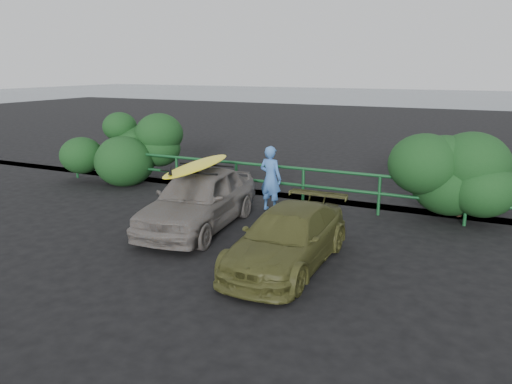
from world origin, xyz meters
TOP-DOWN VIEW (x-y plane):
  - ground at (0.00, 0.00)m, footprint 80.00×80.00m
  - ocean at (0.00, 60.00)m, footprint 200.00×200.00m
  - guardrail at (0.00, 5.00)m, footprint 14.00×0.08m
  - shrub_left at (-4.80, 5.40)m, footprint 3.20×2.40m
  - shrub_right at (5.00, 5.50)m, footprint 3.20×2.40m
  - sedan at (-0.50, 2.23)m, footprint 2.04×4.15m
  - olive_vehicle at (2.18, 1.02)m, footprint 1.48×3.64m
  - man at (0.39, 4.25)m, footprint 0.66×0.49m
  - roof_rack at (-0.50, 2.23)m, footprint 1.46×1.10m
  - surfboard at (-0.50, 2.23)m, footprint 0.95×3.05m

SIDE VIEW (x-z plane):
  - ground at x=0.00m, z-range 0.00..0.00m
  - ocean at x=0.00m, z-range 0.00..0.00m
  - guardrail at x=0.00m, z-range 0.00..1.04m
  - olive_vehicle at x=2.18m, z-range 0.00..1.06m
  - sedan at x=-0.50m, z-range 0.00..1.36m
  - man at x=0.39m, z-range 0.00..1.67m
  - shrub_right at x=5.00m, z-range 0.00..1.90m
  - shrub_left at x=-4.80m, z-range 0.00..2.25m
  - roof_rack at x=-0.50m, z-range 1.36..1.41m
  - surfboard at x=-0.50m, z-range 1.41..1.50m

